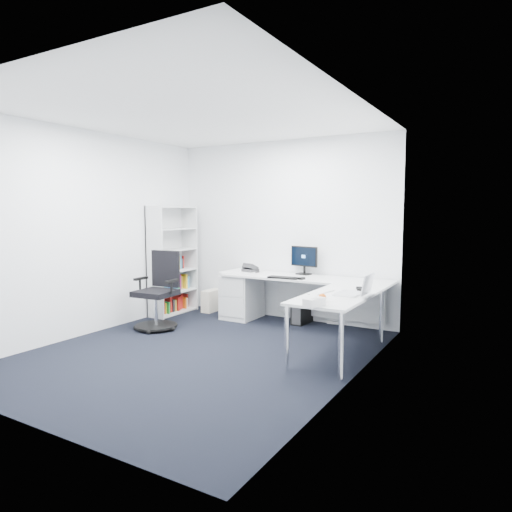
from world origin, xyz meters
The scene contains 22 objects.
ground centered at (0.00, 0.00, 0.00)m, with size 4.20×4.20×0.00m, color black.
ceiling centered at (0.00, 0.00, 2.70)m, with size 4.20×4.20×0.00m, color white.
wall_back centered at (0.00, 2.10, 1.35)m, with size 3.60×0.02×2.70m, color white.
wall_front centered at (0.00, -2.10, 1.35)m, with size 3.60×0.02×2.70m, color white.
wall_left centered at (-1.80, 0.00, 1.35)m, with size 0.02×4.20×2.70m, color white.
wall_right centered at (1.80, 0.00, 1.35)m, with size 0.02×4.20×2.70m, color white.
l_desk centered at (0.55, 1.40, 0.36)m, with size 2.43×1.36×0.71m, color silver, non-canonical shape.
drawer_pedestal centered at (-0.50, 1.74, 0.36)m, with size 0.47×0.59×0.73m, color silver.
bookshelf centered at (-1.62, 1.45, 0.86)m, with size 0.33×0.86×1.72m, color silver, non-canonical shape.
task_chair centered at (-1.18, 0.56, 0.54)m, with size 0.61×0.61×1.08m, color black, non-canonical shape.
black_pc_tower centered at (0.44, 1.89, 0.19)m, with size 0.17×0.39×0.38m, color black.
beige_pc_tower centered at (-1.18, 1.88, 0.18)m, with size 0.17×0.37×0.35m, color beige.
power_strip centered at (0.93, 2.11, 0.02)m, with size 0.35×0.06×0.04m, color silver.
monitor centered at (0.42, 1.98, 0.92)m, with size 0.45×0.14×0.43m, color black, non-canonical shape.
black_keyboard centered at (0.34, 1.48, 0.72)m, with size 0.44×0.15×0.02m, color black.
mouse centered at (0.61, 1.50, 0.73)m, with size 0.06×0.10×0.03m, color black.
desk_phone centered at (-0.36, 1.76, 0.78)m, with size 0.20×0.20×0.14m, color #2F2F32, non-canonical shape.
laptop centered at (1.52, 0.75, 0.84)m, with size 0.37×0.35×0.26m, color silver, non-canonical shape.
white_keyboard centered at (1.22, 0.70, 0.72)m, with size 0.12×0.41×0.01m, color silver.
headphones centered at (1.55, 1.09, 0.74)m, with size 0.12×0.19×0.05m, color black, non-canonical shape.
orange_fruit centered at (1.42, 0.23, 0.75)m, with size 0.08×0.08×0.08m, color #DA5B13.
tissue_box centered at (1.44, -0.02, 0.75)m, with size 0.12×0.23×0.08m, color silver.
Camera 1 is at (3.17, -4.12, 1.64)m, focal length 32.00 mm.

